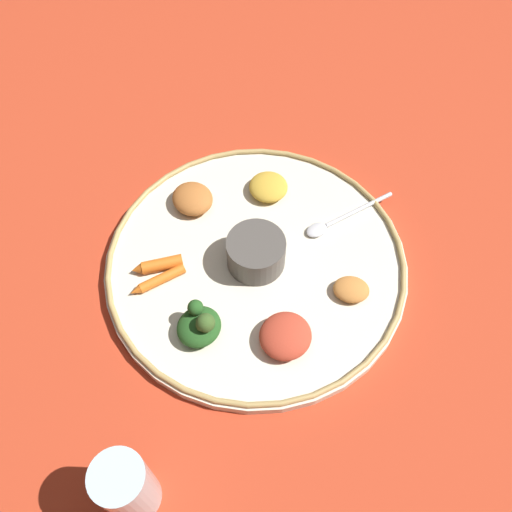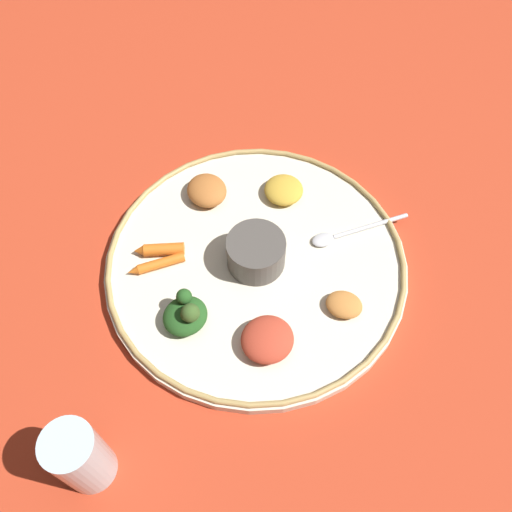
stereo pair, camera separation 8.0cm
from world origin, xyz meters
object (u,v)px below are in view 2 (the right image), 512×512
drinking_glass (82,459)px  spoon (345,234)px  carrot_near_spoon (160,250)px  greens_pile (186,314)px  center_bowl (256,252)px  carrot_outer (157,264)px

drinking_glass → spoon: bearing=171.1°
spoon → carrot_near_spoon: carrot_near_spoon is taller
greens_pile → center_bowl: bearing=171.4°
center_bowl → spoon: center_bowl is taller
greens_pile → carrot_near_spoon: (-0.06, -0.10, -0.01)m
spoon → center_bowl: bearing=-34.7°
carrot_near_spoon → carrot_outer: 0.02m
spoon → carrot_outer: size_ratio=1.80×
carrot_near_spoon → drinking_glass: bearing=25.1°
center_bowl → carrot_outer: center_bowl is taller
greens_pile → drinking_glass: 0.22m
greens_pile → spoon: bearing=158.0°
greens_pile → carrot_outer: (-0.04, -0.09, -0.01)m
center_bowl → carrot_near_spoon: center_bowl is taller
spoon → carrot_near_spoon: bearing=-47.3°
spoon → drinking_glass: bearing=-8.9°
carrot_near_spoon → carrot_outer: size_ratio=0.89×
center_bowl → greens_pile: 0.13m
center_bowl → carrot_outer: (0.09, -0.11, -0.02)m
spoon → carrot_near_spoon: size_ratio=2.03×
greens_pile → carrot_outer: 0.10m
greens_pile → drinking_glass: (0.21, 0.03, 0.01)m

